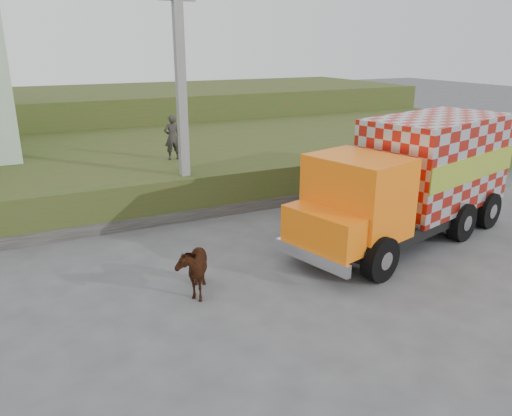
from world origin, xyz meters
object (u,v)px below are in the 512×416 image
pedestrian (172,137)px  cargo_truck (414,178)px  utility_pole (182,100)px  cow (192,267)px

pedestrian → cargo_truck: bearing=128.0°
utility_pole → cow: utility_pole is taller
cow → pedestrian: size_ratio=0.91×
utility_pole → pedestrian: bearing=81.6°
utility_pole → cow: 6.76m
utility_pole → pedestrian: 3.15m
cow → cargo_truck: bearing=25.6°
utility_pole → cow: bearing=-107.1°
cow → utility_pole: bearing=94.1°
cow → pedestrian: (2.10, 8.20, 1.70)m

